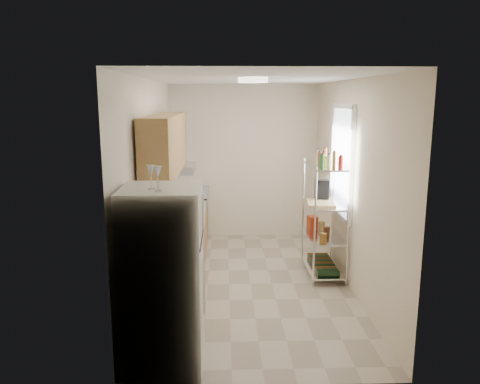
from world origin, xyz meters
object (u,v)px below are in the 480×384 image
at_px(frying_pan_large, 177,201).
at_px(rice_cooker, 178,201).
at_px(espresso_machine, 322,189).
at_px(cutting_board, 321,203).
at_px(refrigerator, 163,279).

bearing_deg(frying_pan_large, rice_cooker, -66.18).
height_order(rice_cooker, espresso_machine, espresso_machine).
relative_size(rice_cooker, espresso_machine, 0.80).
bearing_deg(rice_cooker, espresso_machine, -1.62).
distance_m(frying_pan_large, cutting_board, 2.05).
bearing_deg(espresso_machine, frying_pan_large, 176.40).
bearing_deg(rice_cooker, cutting_board, -9.62).
bearing_deg(frying_pan_large, cutting_board, -4.92).
bearing_deg(refrigerator, espresso_machine, 51.00).
height_order(refrigerator, frying_pan_large, refrigerator).
height_order(refrigerator, rice_cooker, refrigerator).
height_order(refrigerator, espresso_machine, refrigerator).
xyz_separation_m(frying_pan_large, espresso_machine, (2.01, -0.39, 0.24)).
height_order(frying_pan_large, espresso_machine, espresso_machine).
bearing_deg(rice_cooker, frying_pan_large, 100.21).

